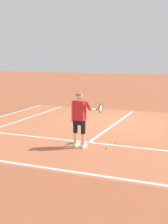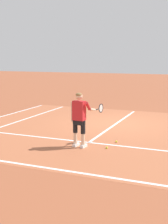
{
  "view_description": "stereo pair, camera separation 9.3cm",
  "coord_description": "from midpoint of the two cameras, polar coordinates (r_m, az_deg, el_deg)",
  "views": [
    {
      "loc": [
        3.51,
        -12.55,
        2.77
      ],
      "look_at": [
        -0.09,
        -3.52,
        1.05
      ],
      "focal_mm": 49.61,
      "sensor_mm": 36.0,
      "label": 1
    },
    {
      "loc": [
        3.6,
        -12.51,
        2.77
      ],
      "look_at": [
        -0.09,
        -3.52,
        1.05
      ],
      "focal_mm": 49.61,
      "sensor_mm": 36.0,
      "label": 2
    }
  ],
  "objects": [
    {
      "name": "ground_plane",
      "position": [
        13.32,
        6.34,
        -2.03
      ],
      "size": [
        80.0,
        80.0,
        0.0
      ],
      "primitive_type": "plane",
      "color": "#9E5133"
    },
    {
      "name": "court_inner_surface",
      "position": [
        11.98,
        4.43,
        -3.36
      ],
      "size": [
        10.98,
        9.42,
        0.0
      ],
      "primitive_type": "cube",
      "color": "#B2603D",
      "rests_on": "ground"
    },
    {
      "name": "line_baseline",
      "position": [
        7.98,
        -5.77,
        -10.31
      ],
      "size": [
        10.98,
        0.1,
        0.01
      ],
      "primitive_type": "cube",
      "color": "white",
      "rests_on": "ground"
    },
    {
      "name": "line_service",
      "position": [
        10.25,
        1.16,
        -5.62
      ],
      "size": [
        8.23,
        0.1,
        0.01
      ],
      "primitive_type": "cube",
      "color": "white",
      "rests_on": "ground"
    },
    {
      "name": "line_centre_service",
      "position": [
        13.2,
        6.19,
        -2.12
      ],
      "size": [
        0.1,
        6.4,
        0.01
      ],
      "primitive_type": "cube",
      "color": "white",
      "rests_on": "ground"
    },
    {
      "name": "line_singles_left",
      "position": [
        13.77,
        -12.09,
        -1.78
      ],
      "size": [
        0.1,
        9.02,
        0.01
      ],
      "primitive_type": "cube",
      "color": "white",
      "rests_on": "ground"
    },
    {
      "name": "tennis_player",
      "position": [
        9.54,
        -0.51,
        -0.73
      ],
      "size": [
        0.75,
        1.09,
        1.71
      ],
      "color": "white",
      "rests_on": "ground"
    },
    {
      "name": "tennis_ball_near_feet",
      "position": [
        10.31,
        6.22,
        -5.42
      ],
      "size": [
        0.07,
        0.07,
        0.07
      ],
      "primitive_type": "sphere",
      "color": "#CCE02D",
      "rests_on": "ground"
    },
    {
      "name": "tennis_ball_by_baseline",
      "position": [
        9.6,
        4.49,
        -6.57
      ],
      "size": [
        0.07,
        0.07,
        0.07
      ],
      "primitive_type": "sphere",
      "color": "#CCE02D",
      "rests_on": "ground"
    },
    {
      "name": "tennis_ball_mid_court",
      "position": [
        10.63,
        -1.33,
        -4.88
      ],
      "size": [
        0.07,
        0.07,
        0.07
      ],
      "primitive_type": "sphere",
      "color": "#CCE02D",
      "rests_on": "ground"
    }
  ]
}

